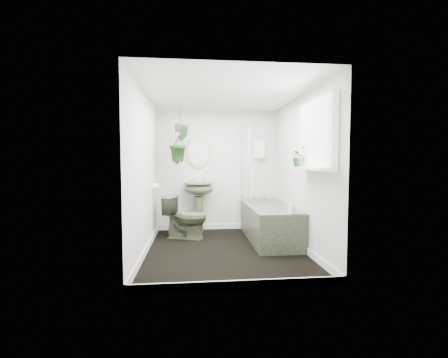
{
  "coord_description": "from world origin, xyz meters",
  "views": [
    {
      "loc": [
        -0.45,
        -4.36,
        1.32
      ],
      "look_at": [
        0.0,
        0.15,
        1.05
      ],
      "focal_mm": 24.0,
      "sensor_mm": 36.0,
      "label": 1
    }
  ],
  "objects": [
    {
      "name": "window_blinds",
      "position": [
        1.04,
        -0.7,
        1.65
      ],
      "size": [
        0.01,
        0.86,
        0.76
      ],
      "primitive_type": "cube",
      "color": "white",
      "rests_on": "wall_right"
    },
    {
      "name": "wall_right",
      "position": [
        1.16,
        0.0,
        1.15
      ],
      "size": [
        0.02,
        2.8,
        2.3
      ],
      "primitive_type": "cube",
      "color": "silver",
      "rests_on": "ground"
    },
    {
      "name": "bathtub",
      "position": [
        0.8,
        0.5,
        0.29
      ],
      "size": [
        0.72,
        1.72,
        0.58
      ],
      "primitive_type": null,
      "color": "#444A35",
      "rests_on": "floor"
    },
    {
      "name": "wall_front",
      "position": [
        0.0,
        -1.41,
        1.15
      ],
      "size": [
        2.3,
        0.02,
        2.3
      ],
      "primitive_type": "cube",
      "color": "silver",
      "rests_on": "ground"
    },
    {
      "name": "toilet",
      "position": [
        -0.6,
        0.76,
        0.37
      ],
      "size": [
        0.82,
        0.61,
        0.74
      ],
      "primitive_type": "imported",
      "rotation": [
        0.0,
        0.0,
        1.26
      ],
      "color": "#444A35",
      "rests_on": "floor"
    },
    {
      "name": "sill_plant",
      "position": [
        0.97,
        -0.4,
        1.38
      ],
      "size": [
        0.28,
        0.26,
        0.27
      ],
      "primitive_type": "imported",
      "rotation": [
        0.0,
        0.0,
        0.23
      ],
      "color": "black",
      "rests_on": "window_sill"
    },
    {
      "name": "shower_box",
      "position": [
        0.8,
        1.34,
        1.55
      ],
      "size": [
        0.2,
        0.1,
        0.35
      ],
      "primitive_type": "cube",
      "color": "white",
      "rests_on": "wall_back"
    },
    {
      "name": "oval_mirror",
      "position": [
        -0.37,
        1.37,
        1.5
      ],
      "size": [
        0.46,
        0.03,
        0.62
      ],
      "primitive_type": "ellipsoid",
      "color": "tan",
      "rests_on": "wall_back"
    },
    {
      "name": "wall_left",
      "position": [
        -1.16,
        0.0,
        1.15
      ],
      "size": [
        0.02,
        2.8,
        2.3
      ],
      "primitive_type": "cube",
      "color": "silver",
      "rests_on": "ground"
    },
    {
      "name": "soap_bottle",
      "position": [
        0.92,
        -0.29,
        0.67
      ],
      "size": [
        0.1,
        0.1,
        0.18
      ],
      "primitive_type": "imported",
      "rotation": [
        0.0,
        0.0,
        0.33
      ],
      "color": "black",
      "rests_on": "bathtub"
    },
    {
      "name": "window_recess",
      "position": [
        1.09,
        -0.7,
        1.65
      ],
      "size": [
        0.08,
        1.0,
        0.9
      ],
      "primitive_type": "cube",
      "color": "white",
      "rests_on": "wall_right"
    },
    {
      "name": "hanging_pot",
      "position": [
        -0.7,
        0.95,
        1.9
      ],
      "size": [
        0.16,
        0.16,
        0.12
      ],
      "primitive_type": "cylinder",
      "color": "#3D2D20",
      "rests_on": "ceiling"
    },
    {
      "name": "floor",
      "position": [
        0.0,
        0.0,
        -0.01
      ],
      "size": [
        2.3,
        2.8,
        0.02
      ],
      "primitive_type": "cube",
      "color": "black",
      "rests_on": "ground"
    },
    {
      "name": "wall_sconce",
      "position": [
        -0.77,
        1.36,
        1.4
      ],
      "size": [
        0.04,
        0.04,
        0.22
      ],
      "primitive_type": "cylinder",
      "color": "black",
      "rests_on": "wall_back"
    },
    {
      "name": "window_sill",
      "position": [
        1.02,
        -0.7,
        1.23
      ],
      "size": [
        0.18,
        1.0,
        0.04
      ],
      "primitive_type": "cube",
      "color": "white",
      "rests_on": "wall_right"
    },
    {
      "name": "pedestal_sink",
      "position": [
        -0.37,
        1.23,
        0.47
      ],
      "size": [
        0.62,
        0.56,
        0.93
      ],
      "primitive_type": null,
      "rotation": [
        0.0,
        0.0,
        -0.19
      ],
      "color": "#444A35",
      "rests_on": "floor"
    },
    {
      "name": "skirting",
      "position": [
        0.0,
        0.0,
        0.05
      ],
      "size": [
        2.3,
        2.8,
        0.1
      ],
      "primitive_type": "cube",
      "color": "white",
      "rests_on": "floor"
    },
    {
      "name": "wall_back",
      "position": [
        0.0,
        1.41,
        1.15
      ],
      "size": [
        2.3,
        0.02,
        2.3
      ],
      "primitive_type": "cube",
      "color": "silver",
      "rests_on": "ground"
    },
    {
      "name": "bath_screen",
      "position": [
        0.47,
        0.99,
        1.28
      ],
      "size": [
        0.04,
        0.72,
        1.4
      ],
      "primitive_type": null,
      "color": "silver",
      "rests_on": "bathtub"
    },
    {
      "name": "toilet_roll_holder",
      "position": [
        -1.1,
        0.7,
        0.9
      ],
      "size": [
        0.11,
        0.11,
        0.11
      ],
      "primitive_type": "cylinder",
      "rotation": [
        0.0,
        1.57,
        0.0
      ],
      "color": "white",
      "rests_on": "wall_left"
    },
    {
      "name": "hanging_plant",
      "position": [
        -0.7,
        0.95,
        1.63
      ],
      "size": [
        0.45,
        0.43,
        0.65
      ],
      "primitive_type": "imported",
      "rotation": [
        0.0,
        0.0,
        0.52
      ],
      "color": "black",
      "rests_on": "ceiling"
    },
    {
      "name": "ceiling",
      "position": [
        0.0,
        0.0,
        2.31
      ],
      "size": [
        2.3,
        2.8,
        0.02
      ],
      "primitive_type": "cube",
      "color": "white",
      "rests_on": "ground"
    }
  ]
}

